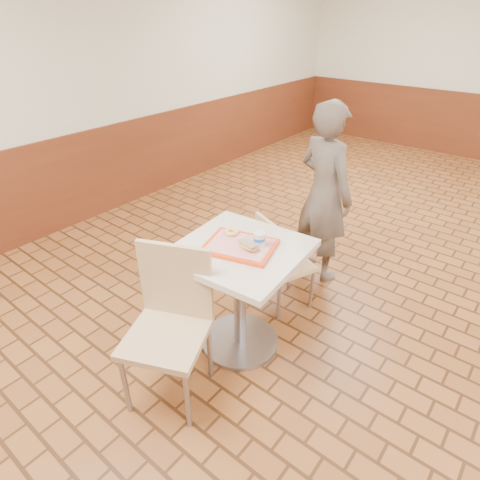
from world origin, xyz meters
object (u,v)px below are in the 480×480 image
Objects in this scene: main_table at (240,282)px; ring_donut at (231,232)px; chair_main_front at (170,318)px; paper_cup at (259,239)px; chair_main_back at (279,259)px; customer at (324,194)px; long_john_donut at (247,246)px; serving_tray at (240,246)px.

ring_donut reaches higher than main_table.
chair_main_front is at bearing -87.09° from ring_donut.
chair_main_front reaches higher than main_table.
paper_cup is (0.10, 0.07, 0.35)m from main_table.
main_table is 1.02× the size of chair_main_back.
long_john_donut is at bearing 112.61° from customer.
paper_cup is (0.24, -0.01, 0.03)m from ring_donut.
chair_main_back is at bearing 78.78° from ring_donut.
customer reaches higher than serving_tray.
chair_main_front is at bearing -107.50° from long_john_donut.
ring_donut is 1.06× the size of paper_cup.
serving_tray is (0.00, 0.00, 0.28)m from main_table.
customer is 15.90× the size of ring_donut.
chair_main_front reaches higher than serving_tray.
main_table is 8.37× the size of ring_donut.
serving_tray is at bearing 0.00° from main_table.
ring_donut is (-0.13, 0.07, 0.03)m from serving_tray.
chair_main_back is 0.70m from long_john_donut.
main_table is at bearing 171.94° from long_john_donut.
main_table is 8.85× the size of paper_cup.
customer reaches higher than chair_main_front.
paper_cup is (0.10, 0.07, 0.06)m from serving_tray.
chair_main_back is 0.52× the size of customer.
ring_donut reaches higher than chair_main_back.
main_table is 0.55m from chair_main_back.
paper_cup reaches higher than long_john_donut.
long_john_donut is (0.07, -0.01, 0.32)m from main_table.
chair_main_back is (-0.04, 0.54, -0.11)m from main_table.
chair_main_back is at bearing 107.14° from customer.
paper_cup reaches higher than chair_main_back.
chair_main_back is at bearing 94.23° from main_table.
customer reaches higher than paper_cup.
chair_main_back is 0.67m from serving_tray.
long_john_donut is at bearing -115.56° from paper_cup.
chair_main_back is 8.65× the size of paper_cup.
paper_cup is at bearing -1.70° from ring_donut.
paper_cup reaches higher than ring_donut.
chair_main_back is at bearing 101.12° from long_john_donut.
paper_cup is at bearing 64.44° from long_john_donut.
main_table is 0.56m from chair_main_front.
chair_main_front is at bearing -100.49° from serving_tray.
ring_donut is at bearing 151.33° from main_table.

